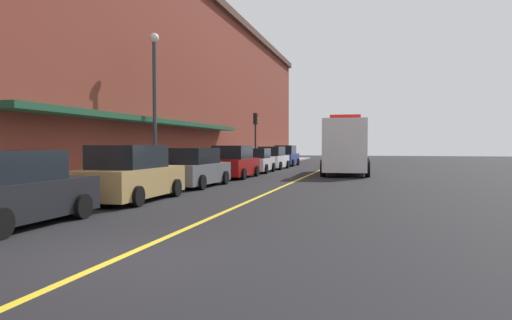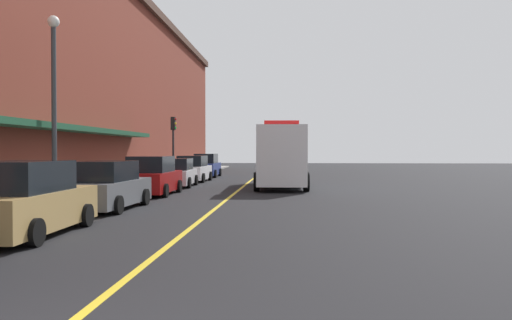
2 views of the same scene
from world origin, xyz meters
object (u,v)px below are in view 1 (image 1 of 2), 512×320
(parked_car_6, at_px, (286,156))
(traffic_light_near, at_px, (256,129))
(parked_car_5, at_px, (272,159))
(parking_meter_0, at_px, (16,175))
(parking_meter_1, at_px, (107,168))
(street_lamp_left, at_px, (155,91))
(parked_car_2, at_px, (195,169))
(parked_car_4, at_px, (257,161))
(parked_car_3, at_px, (234,163))
(parked_car_1, at_px, (131,175))
(parked_car_0, at_px, (10,191))
(box_truck, at_px, (347,147))

(parked_car_6, height_order, traffic_light_near, traffic_light_near)
(parked_car_5, xyz_separation_m, parking_meter_0, (-1.48, -25.67, 0.23))
(parking_meter_1, bearing_deg, parked_car_5, 86.00)
(parked_car_5, height_order, street_lamp_left, street_lamp_left)
(parked_car_5, bearing_deg, parking_meter_1, 177.69)
(parking_meter_1, relative_size, traffic_light_near, 0.31)
(parked_car_2, xyz_separation_m, traffic_light_near, (-1.42, 16.67, 2.34))
(parked_car_4, xyz_separation_m, parked_car_6, (-0.08, 11.10, 0.09))
(parked_car_6, bearing_deg, parking_meter_1, 176.83)
(parked_car_2, height_order, parked_car_4, parked_car_2)
(parked_car_3, bearing_deg, parked_car_5, 0.10)
(parked_car_1, bearing_deg, parked_car_4, -1.26)
(parked_car_5, bearing_deg, parked_car_4, -178.18)
(parked_car_0, distance_m, parked_car_5, 27.42)
(parked_car_2, distance_m, parking_meter_1, 5.03)
(parked_car_2, xyz_separation_m, box_truck, (6.09, 11.46, 0.93))
(parked_car_2, height_order, parked_car_6, parked_car_6)
(parked_car_1, distance_m, parking_meter_0, 3.87)
(parked_car_6, bearing_deg, parked_car_2, 179.96)
(parked_car_0, xyz_separation_m, parked_car_5, (0.13, 27.42, 0.01))
(parked_car_2, relative_size, street_lamp_left, 0.69)
(parking_meter_1, bearing_deg, parked_car_0, -77.69)
(parked_car_0, bearing_deg, parked_car_6, -0.60)
(parked_car_6, xyz_separation_m, street_lamp_left, (-2.01, -22.30, 3.53))
(parked_car_2, bearing_deg, parked_car_6, 1.52)
(parked_car_1, distance_m, box_truck, 18.22)
(box_truck, xyz_separation_m, traffic_light_near, (-7.51, 5.22, 1.40))
(parked_car_1, xyz_separation_m, parked_car_5, (0.03, 22.09, -0.04))
(parked_car_1, bearing_deg, parked_car_0, 177.77)
(parked_car_6, bearing_deg, parked_car_3, -179.92)
(parked_car_3, relative_size, parked_car_5, 1.08)
(parked_car_6, bearing_deg, parked_car_0, 179.69)
(parked_car_0, height_order, parked_car_2, parked_car_0)
(parked_car_2, bearing_deg, street_lamp_left, 84.63)
(street_lamp_left, xyz_separation_m, traffic_light_near, (0.66, 16.43, -1.24))
(parked_car_1, relative_size, parked_car_2, 1.01)
(parked_car_3, bearing_deg, parked_car_2, 179.87)
(parked_car_2, height_order, parking_meter_1, parked_car_2)
(parked_car_0, distance_m, traffic_light_near, 27.80)
(parked_car_1, distance_m, parking_meter_1, 1.71)
(street_lamp_left, height_order, traffic_light_near, street_lamp_left)
(box_truck, xyz_separation_m, parking_meter_0, (-7.57, -20.72, -0.69))
(parked_car_2, bearing_deg, box_truck, -26.63)
(parked_car_6, xyz_separation_m, parking_meter_1, (-1.41, -27.35, 0.19))
(parked_car_5, bearing_deg, parked_car_3, -178.23)
(parked_car_0, height_order, traffic_light_near, traffic_light_near)
(parked_car_3, height_order, parking_meter_1, parked_car_3)
(parked_car_0, xyz_separation_m, traffic_light_near, (-1.29, 27.68, 2.34))
(parked_car_1, xyz_separation_m, parking_meter_1, (-1.46, 0.88, 0.19))
(box_truck, height_order, street_lamp_left, street_lamp_left)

